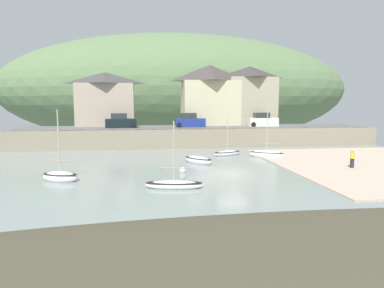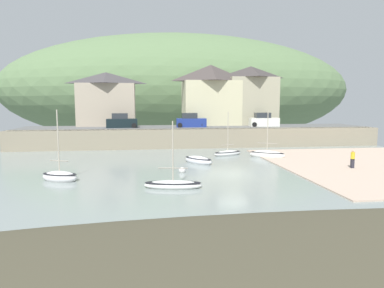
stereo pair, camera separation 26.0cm
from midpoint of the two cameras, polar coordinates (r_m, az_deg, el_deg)
The scene contains 16 objects.
ground at distance 20.79m, azimuth 16.92°, elevation -9.37°, with size 48.00×41.00×0.61m.
quay_seawall at distance 45.91m, azimuth 1.03°, elevation 1.21°, with size 48.00×9.40×2.40m.
hillside_backdrop at distance 83.25m, azimuth -2.52°, elevation 8.77°, with size 80.00×44.00×24.75m.
waterfront_building_left at distance 53.10m, azimuth -13.99°, elevation 7.15°, with size 8.46×4.83×7.73m.
waterfront_building_centre at distance 53.77m, azimuth 2.76°, elevation 8.03°, with size 8.62×6.08×9.00m.
waterfront_building_right at distance 55.26m, azimuth 9.16°, elevation 7.83°, with size 7.52×6.00×8.86m.
fishing_boat_green at distance 28.15m, azimuth -20.85°, elevation -4.98°, with size 3.10×2.30×5.52m.
sailboat_tall_mast at distance 39.18m, azimuth 5.56°, elevation -1.45°, with size 3.67×2.54×4.90m.
rowboat_small_beached at distance 38.16m, azimuth 11.82°, elevation -1.65°, with size 3.67×2.95×5.19m.
dinghy_open_wooden at distance 33.83m, azimuth 0.80°, elevation -2.67°, with size 2.95×3.29×0.88m.
sailboat_white_hull at distance 24.31m, azimuth -3.22°, elevation -6.57°, with size 4.15×1.95×4.73m.
parked_car_near_slipway at distance 48.49m, azimuth -11.68°, elevation 3.56°, with size 4.21×1.98×1.95m.
parked_car_by_wall at distance 48.81m, azimuth -0.49°, elevation 3.72°, with size 4.17×1.87×1.95m.
parked_car_end_of_row at distance 51.24m, azimuth 11.25°, elevation 3.74°, with size 4.19×1.93×1.95m.
person_on_slipway at distance 33.85m, azimuth 24.38°, elevation -2.06°, with size 0.34×0.34×1.62m.
mooring_buoy at distance 29.46m, azimuth -1.80°, elevation -4.30°, with size 0.56×0.56×0.56m.
Camera 1 is at (-7.29, -27.60, 5.86)m, focal length 32.88 mm.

